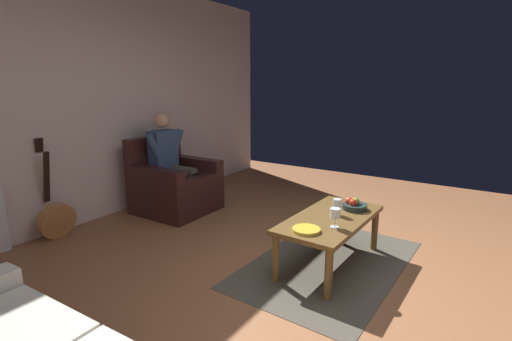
{
  "coord_description": "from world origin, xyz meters",
  "views": [
    {
      "loc": [
        2.71,
        0.86,
        1.57
      ],
      "look_at": [
        -0.5,
        -1.24,
        0.68
      ],
      "focal_mm": 26.31,
      "sensor_mm": 36.0,
      "label": 1
    }
  ],
  "objects_px": {
    "wine_glass_far": "(335,214)",
    "fruit_bowl": "(354,205)",
    "armchair": "(174,186)",
    "coffee_table": "(330,224)",
    "wine_glass_near": "(337,204)",
    "decorative_dish": "(306,230)",
    "person_seated": "(171,159)",
    "guitar": "(56,217)"
  },
  "relations": [
    {
      "from": "armchair",
      "to": "fruit_bowl",
      "type": "distance_m",
      "value": 2.3
    },
    {
      "from": "person_seated",
      "to": "decorative_dish",
      "type": "xyz_separation_m",
      "value": [
        0.7,
        2.19,
        -0.2
      ]
    },
    {
      "from": "armchair",
      "to": "guitar",
      "type": "xyz_separation_m",
      "value": [
        1.3,
        -0.39,
        -0.09
      ]
    },
    {
      "from": "person_seated",
      "to": "wine_glass_near",
      "type": "height_order",
      "value": "person_seated"
    },
    {
      "from": "armchair",
      "to": "wine_glass_far",
      "type": "bearing_deg",
      "value": 76.75
    },
    {
      "from": "wine_glass_far",
      "to": "fruit_bowl",
      "type": "relative_size",
      "value": 0.71
    },
    {
      "from": "guitar",
      "to": "fruit_bowl",
      "type": "relative_size",
      "value": 4.62
    },
    {
      "from": "coffee_table",
      "to": "guitar",
      "type": "xyz_separation_m",
      "value": [
        1.0,
        -2.58,
        -0.15
      ]
    },
    {
      "from": "person_seated",
      "to": "wine_glass_near",
      "type": "distance_m",
      "value": 2.26
    },
    {
      "from": "wine_glass_near",
      "to": "wine_glass_far",
      "type": "relative_size",
      "value": 0.89
    },
    {
      "from": "wine_glass_far",
      "to": "fruit_bowl",
      "type": "height_order",
      "value": "wine_glass_far"
    },
    {
      "from": "armchair",
      "to": "wine_glass_near",
      "type": "xyz_separation_m",
      "value": [
        0.21,
        2.21,
        0.22
      ]
    },
    {
      "from": "person_seated",
      "to": "fruit_bowl",
      "type": "bearing_deg",
      "value": 89.41
    },
    {
      "from": "guitar",
      "to": "wine_glass_near",
      "type": "xyz_separation_m",
      "value": [
        -1.08,
        2.6,
        0.31
      ]
    },
    {
      "from": "fruit_bowl",
      "to": "wine_glass_near",
      "type": "bearing_deg",
      "value": -19.51
    },
    {
      "from": "guitar",
      "to": "wine_glass_far",
      "type": "relative_size",
      "value": 6.54
    },
    {
      "from": "person_seated",
      "to": "wine_glass_near",
      "type": "xyz_separation_m",
      "value": [
        0.21,
        2.25,
        -0.12
      ]
    },
    {
      "from": "wine_glass_near",
      "to": "fruit_bowl",
      "type": "xyz_separation_m",
      "value": [
        -0.22,
        0.08,
        -0.05
      ]
    },
    {
      "from": "wine_glass_near",
      "to": "decorative_dish",
      "type": "xyz_separation_m",
      "value": [
        0.49,
        -0.06,
        -0.08
      ]
    },
    {
      "from": "coffee_table",
      "to": "wine_glass_near",
      "type": "xyz_separation_m",
      "value": [
        -0.09,
        0.02,
        0.15
      ]
    },
    {
      "from": "person_seated",
      "to": "wine_glass_far",
      "type": "distance_m",
      "value": 2.4
    },
    {
      "from": "person_seated",
      "to": "wine_glass_far",
      "type": "relative_size",
      "value": 7.75
    },
    {
      "from": "armchair",
      "to": "fruit_bowl",
      "type": "height_order",
      "value": "armchair"
    },
    {
      "from": "guitar",
      "to": "wine_glass_near",
      "type": "distance_m",
      "value": 2.83
    },
    {
      "from": "coffee_table",
      "to": "fruit_bowl",
      "type": "bearing_deg",
      "value": 162.2
    },
    {
      "from": "armchair",
      "to": "wine_glass_far",
      "type": "distance_m",
      "value": 2.38
    },
    {
      "from": "wine_glass_near",
      "to": "fruit_bowl",
      "type": "relative_size",
      "value": 0.63
    },
    {
      "from": "armchair",
      "to": "wine_glass_near",
      "type": "relative_size",
      "value": 6.47
    },
    {
      "from": "armchair",
      "to": "wine_glass_far",
      "type": "xyz_separation_m",
      "value": [
        0.51,
        2.31,
        0.23
      ]
    },
    {
      "from": "armchair",
      "to": "person_seated",
      "type": "distance_m",
      "value": 0.34
    },
    {
      "from": "guitar",
      "to": "fruit_bowl",
      "type": "distance_m",
      "value": 2.99
    },
    {
      "from": "armchair",
      "to": "person_seated",
      "type": "xyz_separation_m",
      "value": [
        0.0,
        -0.03,
        0.34
      ]
    },
    {
      "from": "person_seated",
      "to": "wine_glass_far",
      "type": "xyz_separation_m",
      "value": [
        0.51,
        2.34,
        -0.1
      ]
    },
    {
      "from": "decorative_dish",
      "to": "guitar",
      "type": "bearing_deg",
      "value": -76.89
    },
    {
      "from": "wine_glass_near",
      "to": "decorative_dish",
      "type": "bearing_deg",
      "value": -6.78
    },
    {
      "from": "coffee_table",
      "to": "guitar",
      "type": "bearing_deg",
      "value": -68.86
    },
    {
      "from": "person_seated",
      "to": "coffee_table",
      "type": "bearing_deg",
      "value": 81.5
    },
    {
      "from": "armchair",
      "to": "wine_glass_near",
      "type": "bearing_deg",
      "value": 83.63
    },
    {
      "from": "person_seated",
      "to": "guitar",
      "type": "xyz_separation_m",
      "value": [
        1.3,
        -0.35,
        -0.43
      ]
    },
    {
      "from": "wine_glass_far",
      "to": "decorative_dish",
      "type": "bearing_deg",
      "value": -38.04
    },
    {
      "from": "person_seated",
      "to": "fruit_bowl",
      "type": "relative_size",
      "value": 5.48
    },
    {
      "from": "wine_glass_far",
      "to": "decorative_dish",
      "type": "relative_size",
      "value": 0.72
    }
  ]
}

